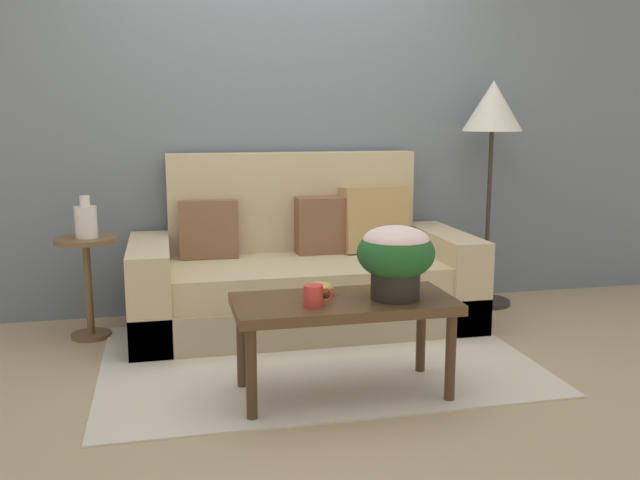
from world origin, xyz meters
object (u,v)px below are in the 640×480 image
at_px(couch, 303,275).
at_px(snack_bowl, 320,288).
at_px(coffee_table, 344,311).
at_px(table_vase, 86,221).
at_px(floor_lamp, 492,120).
at_px(side_table, 87,269).
at_px(coffee_mug, 314,296).
at_px(potted_plant, 396,254).

xyz_separation_m(couch, snack_bowl, (-0.14, -1.09, 0.19)).
height_order(coffee_table, table_vase, table_vase).
distance_m(couch, snack_bowl, 1.12).
height_order(coffee_table, floor_lamp, floor_lamp).
relative_size(side_table, coffee_mug, 4.59).
xyz_separation_m(potted_plant, snack_bowl, (-0.33, 0.13, -0.18)).
distance_m(side_table, snack_bowl, 1.61).
height_order(potted_plant, table_vase, table_vase).
bearing_deg(coffee_table, side_table, 136.91).
distance_m(couch, coffee_mug, 1.30).
distance_m(coffee_table, snack_bowl, 0.16).
bearing_deg(coffee_mug, side_table, 130.85).
xyz_separation_m(coffee_table, potted_plant, (0.24, -0.04, 0.27)).
bearing_deg(snack_bowl, couch, 82.79).
bearing_deg(floor_lamp, side_table, -176.44).
distance_m(coffee_table, coffee_mug, 0.22).
height_order(potted_plant, snack_bowl, potted_plant).
xyz_separation_m(side_table, coffee_mug, (1.11, -1.28, 0.10)).
bearing_deg(potted_plant, snack_bowl, 158.58).
distance_m(coffee_table, table_vase, 1.74).
bearing_deg(potted_plant, coffee_mug, -173.18).
relative_size(coffee_table, potted_plant, 2.85).
relative_size(side_table, potted_plant, 1.68).
relative_size(floor_lamp, table_vase, 6.23).
xyz_separation_m(couch, coffee_table, (-0.04, -1.18, 0.09)).
distance_m(side_table, potted_plant, 1.96).
distance_m(side_table, table_vase, 0.29).
height_order(side_table, coffee_mug, side_table).
xyz_separation_m(coffee_table, snack_bowl, (-0.10, 0.09, 0.10)).
bearing_deg(coffee_table, table_vase, 137.16).
bearing_deg(coffee_table, floor_lamp, 44.09).
height_order(floor_lamp, coffee_mug, floor_lamp).
relative_size(coffee_table, coffee_mug, 7.76).
height_order(side_table, floor_lamp, floor_lamp).
distance_m(coffee_table, floor_lamp, 2.13).
bearing_deg(snack_bowl, table_vase, 137.09).
distance_m(couch, coffee_table, 1.18).
xyz_separation_m(coffee_table, coffee_mug, (-0.16, -0.09, 0.11)).
distance_m(snack_bowl, table_vase, 1.60).
height_order(side_table, snack_bowl, side_table).
height_order(couch, floor_lamp, floor_lamp).
bearing_deg(couch, side_table, 179.63).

